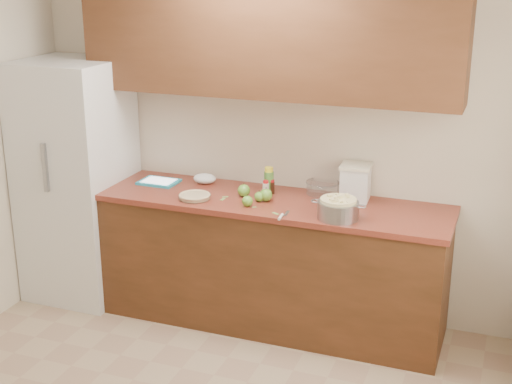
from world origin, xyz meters
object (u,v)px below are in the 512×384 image
at_px(pie, 195,196).
at_px(colander, 338,209).
at_px(flour_canister, 355,182).
at_px(tablet, 159,182).

distance_m(pie, colander, 1.01).
height_order(colander, flour_canister, flour_canister).
bearing_deg(pie, colander, -1.55).
height_order(pie, colander, colander).
bearing_deg(colander, pie, 178.45).
bearing_deg(tablet, colander, -9.52).
bearing_deg(tablet, flour_canister, 6.43).
bearing_deg(flour_canister, colander, -92.39).
xyz_separation_m(colander, tablet, (-1.42, 0.27, -0.05)).
relative_size(pie, colander, 0.63).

